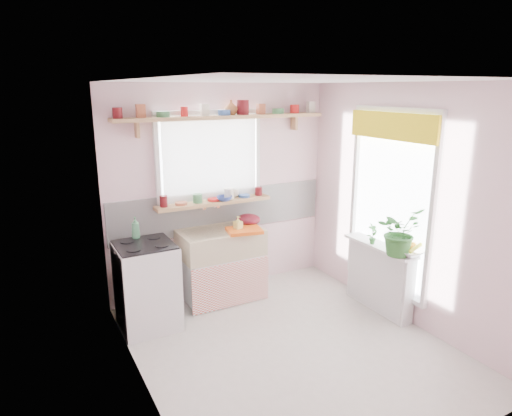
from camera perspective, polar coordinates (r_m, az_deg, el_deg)
room at (r=5.16m, az=5.69°, el=2.75°), size 3.20×3.20×3.20m
sink_unit at (r=5.42m, az=-4.35°, el=-7.00°), size 0.95×0.65×1.11m
cooker at (r=4.92m, az=-13.47°, el=-9.39°), size 0.58×0.58×0.93m
radiator_ledge at (r=5.35m, az=15.18°, el=-8.23°), size 0.22×0.95×0.78m
windowsill at (r=5.37m, az=-5.30°, el=0.71°), size 1.40×0.22×0.04m
pine_shelf at (r=5.27m, az=-3.99°, el=11.27°), size 2.52×0.24×0.04m
shelf_crockery at (r=5.26m, az=-4.00°, el=12.09°), size 2.47×0.11×0.12m
sill_crockery at (r=5.34m, az=-5.49°, el=1.46°), size 1.35×0.11×0.12m
dish_tray at (r=5.19m, az=-1.48°, el=-2.83°), size 0.44×0.36×0.04m
colander at (r=5.45m, az=-0.99°, el=-1.46°), size 0.35×0.35×0.13m
jade_plant at (r=4.86m, az=17.47°, el=-2.82°), size 0.52×0.48×0.50m
fruit_bowl at (r=4.94m, az=18.70°, el=-5.32°), size 0.27×0.27×0.06m
herb_pot at (r=5.16m, az=14.37°, el=-3.17°), size 0.13×0.10×0.23m
soap_bottle_sink at (r=5.19m, az=-2.27°, el=-2.01°), size 0.10×0.10×0.18m
sill_cup at (r=5.52m, az=-2.80°, el=1.90°), size 0.14×0.14×0.10m
sill_bowl at (r=5.35m, az=-3.97°, el=1.21°), size 0.21×0.21×0.06m
shelf_vase at (r=5.37m, az=-3.12°, el=12.45°), size 0.21×0.21×0.17m
cooker_bottle at (r=4.92m, az=-14.83°, el=-2.39°), size 0.09×0.09×0.23m
fruit at (r=4.93m, az=18.75°, el=-4.65°), size 0.20×0.14×0.10m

